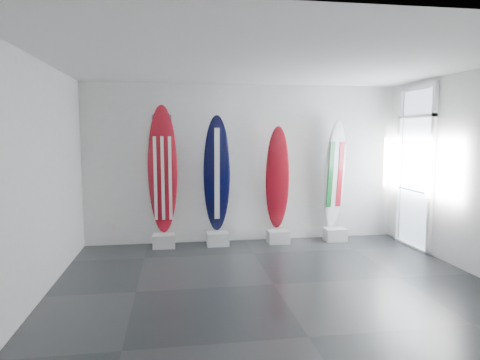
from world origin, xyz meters
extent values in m
plane|color=black|center=(0.00, 0.00, 0.00)|extent=(6.00, 6.00, 0.00)
plane|color=white|center=(0.00, 0.00, 3.00)|extent=(6.00, 6.00, 0.00)
plane|color=silver|center=(0.00, 2.50, 1.50)|extent=(6.00, 0.00, 6.00)
plane|color=silver|center=(0.00, -2.50, 1.50)|extent=(6.00, 0.00, 6.00)
plane|color=silver|center=(-3.00, 0.00, 1.50)|extent=(0.00, 5.00, 5.00)
plane|color=silver|center=(3.00, 0.00, 1.50)|extent=(0.00, 5.00, 5.00)
cube|color=silver|center=(-1.54, 2.18, 0.12)|extent=(0.40, 0.30, 0.24)
ellipsoid|color=maroon|center=(-1.54, 2.28, 1.41)|extent=(0.53, 0.23, 2.35)
cube|color=silver|center=(-0.56, 2.18, 0.12)|extent=(0.40, 0.30, 0.24)
ellipsoid|color=black|center=(-0.56, 2.28, 1.32)|extent=(0.50, 0.28, 2.17)
cube|color=silver|center=(0.60, 2.18, 0.12)|extent=(0.40, 0.30, 0.24)
ellipsoid|color=maroon|center=(0.60, 2.28, 1.22)|extent=(0.50, 0.43, 1.98)
cube|color=silver|center=(1.74, 2.18, 0.12)|extent=(0.40, 0.30, 0.24)
ellipsoid|color=silver|center=(1.74, 2.28, 1.28)|extent=(0.52, 0.36, 2.09)
cube|color=silver|center=(-2.45, 2.48, 0.35)|extent=(0.09, 0.02, 0.13)
camera|label=1|loc=(-1.32, -5.51, 2.06)|focal=31.74mm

